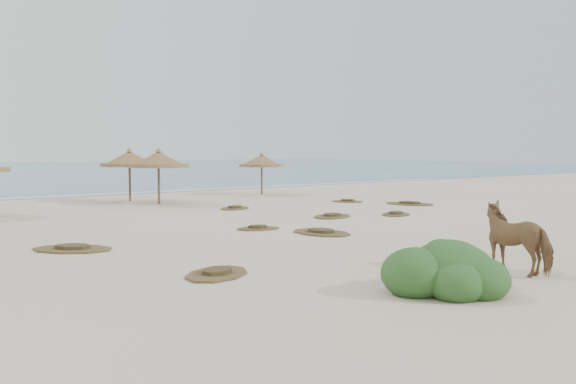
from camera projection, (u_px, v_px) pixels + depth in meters
name	position (u px, v px, depth m)	size (l,w,h in m)	color
ground	(361.00, 242.00, 21.31)	(160.00, 160.00, 0.00)	beige
foam_line	(79.00, 196.00, 41.73)	(70.00, 0.60, 0.01)	silver
palapa_3	(159.00, 160.00, 35.30)	(3.39, 3.39, 3.12)	brown
palapa_4	(129.00, 160.00, 37.17)	(3.81, 3.81, 3.12)	brown
palapa_5	(262.00, 161.00, 42.68)	(3.66, 3.66, 2.84)	brown
horse	(519.00, 239.00, 16.05)	(0.93, 2.04, 1.72)	olive
fence_post_near	(497.00, 218.00, 22.63)	(0.10, 0.10, 1.28)	#645D4B
bush	(448.00, 272.00, 13.93)	(2.96, 2.61, 1.32)	#325D27
scrub_1	(72.00, 248.00, 19.61)	(2.92, 2.96, 0.16)	brown
scrub_2	(258.00, 228.00, 24.55)	(1.92, 1.51, 0.16)	brown
scrub_3	(332.00, 216.00, 28.89)	(2.76, 2.40, 0.16)	brown
scrub_4	(396.00, 214.00, 29.76)	(2.32, 2.13, 0.16)	brown
scrub_5	(410.00, 204.00, 35.26)	(2.32, 3.11, 0.16)	brown
scrub_7	(235.00, 208.00, 32.72)	(2.46, 2.32, 0.16)	brown
scrub_9	(321.00, 232.00, 23.38)	(1.71, 2.58, 0.16)	brown
scrub_10	(347.00, 201.00, 36.85)	(1.94, 2.21, 0.16)	brown
scrub_11	(217.00, 273.00, 15.76)	(2.54, 2.35, 0.16)	brown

